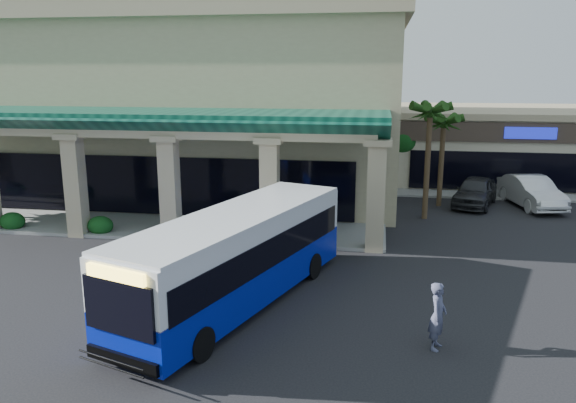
% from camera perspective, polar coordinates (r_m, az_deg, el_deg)
% --- Properties ---
extents(ground, '(110.00, 110.00, 0.00)m').
position_cam_1_polar(ground, '(20.28, -8.91, -8.59)').
color(ground, black).
extents(main_building, '(30.80, 14.80, 11.35)m').
position_cam_1_polar(main_building, '(36.71, -13.44, 10.01)').
color(main_building, tan).
rests_on(main_building, ground).
extents(arcade, '(30.00, 6.20, 5.70)m').
position_cam_1_polar(arcade, '(28.77, -20.15, 3.12)').
color(arcade, '#0A4132').
rests_on(arcade, ground).
extents(strip_mall, '(22.50, 12.50, 4.90)m').
position_cam_1_polar(strip_mall, '(43.81, 25.17, 5.34)').
color(strip_mall, beige).
rests_on(strip_mall, ground).
extents(palm_0, '(2.40, 2.40, 6.60)m').
position_cam_1_polar(palm_0, '(29.25, 14.03, 4.59)').
color(palm_0, '#17380F').
rests_on(palm_0, ground).
extents(palm_1, '(2.40, 2.40, 5.80)m').
position_cam_1_polar(palm_1, '(32.36, 15.35, 4.58)').
color(palm_1, '#17380F').
rests_on(palm_1, ground).
extents(broadleaf_tree, '(2.60, 2.60, 4.81)m').
position_cam_1_polar(broadleaf_tree, '(37.23, 11.48, 5.09)').
color(broadleaf_tree, '#0E4012').
rests_on(broadleaf_tree, ground).
extents(transit_bus, '(5.94, 11.25, 3.07)m').
position_cam_1_polar(transit_bus, '(18.25, -5.10, -5.84)').
color(transit_bus, '#0618A3').
rests_on(transit_bus, ground).
extents(pedestrian, '(0.63, 0.80, 1.91)m').
position_cam_1_polar(pedestrian, '(16.08, 14.97, -11.17)').
color(pedestrian, '#464A63').
rests_on(pedestrian, ground).
extents(car_silver, '(3.36, 5.15, 1.63)m').
position_cam_1_polar(car_silver, '(33.37, 18.47, 0.98)').
color(car_silver, '#2A2B2E').
rests_on(car_silver, ground).
extents(car_white, '(2.92, 5.49, 1.72)m').
position_cam_1_polar(car_white, '(34.18, 23.47, 0.92)').
color(car_white, silver).
rests_on(car_white, ground).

